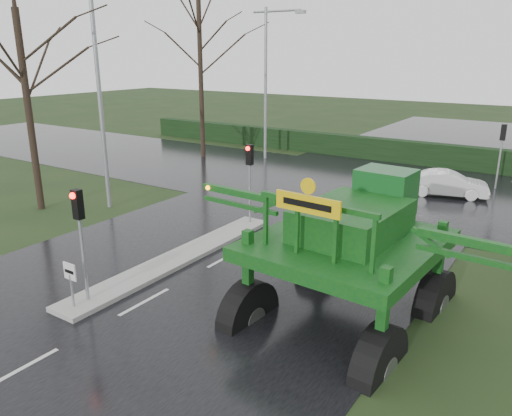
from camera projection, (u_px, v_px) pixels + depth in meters
The scene contains 15 objects.
ground at pixel (145, 302), 14.89m from camera, with size 140.00×140.00×0.00m, color black.
road_main at pixel (304, 215), 22.84m from camera, with size 14.00×80.00×0.02m, color black.
road_cross at pixel (355, 187), 27.62m from camera, with size 80.00×12.00×0.02m, color black.
median_island at pixel (180, 258), 17.94m from camera, with size 1.20×10.00×0.16m, color gray.
hedge_row at pixel (403, 151), 33.76m from camera, with size 44.00×0.90×1.50m, color black.
keep_left_sign at pixel (71, 278), 14.07m from camera, with size 0.50×0.07×1.35m.
traffic_signal_near at pixel (79, 222), 14.00m from camera, with size 0.26×0.33×3.52m.
traffic_signal_mid at pixel (250, 167), 20.77m from camera, with size 0.26×0.33×3.52m.
traffic_signal_far at pixel (502, 142), 26.61m from camera, with size 0.26×0.33×3.52m.
street_light_left_near at pixel (103, 80), 22.21m from camera, with size 3.85×0.30×10.00m.
street_light_left_far at pixel (269, 71), 33.35m from camera, with size 3.85×0.30×10.00m.
tree_left_near at pixel (25, 83), 22.14m from camera, with size 6.30×6.30×10.85m.
tree_left_far at pixel (200, 53), 33.69m from camera, with size 7.70×7.70×13.26m.
crop_sprayer at pixel (254, 229), 13.46m from camera, with size 9.77×6.37×5.47m.
white_sedan at pixel (446, 196), 25.94m from camera, with size 1.38×3.97×1.31m, color white.
Camera 1 is at (10.17, -9.31, 7.12)m, focal length 35.00 mm.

